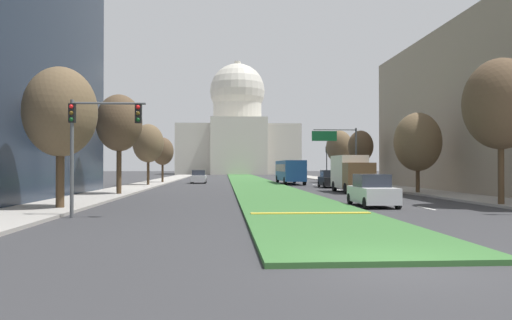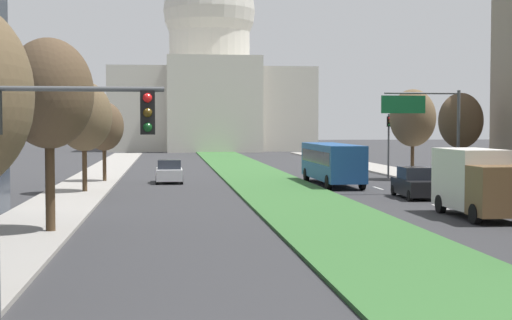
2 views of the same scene
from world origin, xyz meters
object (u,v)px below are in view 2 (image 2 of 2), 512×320
traffic_light_far_right (389,137)px  street_tree_left_distant (104,126)px  city_bus (332,160)px  street_tree_right_distant (413,118)px  street_tree_right_far (461,121)px  street_tree_left_far (84,117)px  box_truck_delivery (477,182)px  capitol_building (210,82)px  sedan_distant (169,172)px  overhead_guide_sign (431,120)px  sedan_midblock (416,184)px  street_tree_left_mid (49,94)px  traffic_light_near_left (40,155)px

traffic_light_far_right → street_tree_left_distant: 22.75m
city_bus → street_tree_right_distant: bearing=30.9°
street_tree_right_far → street_tree_left_far: bearing=-178.8°
box_truck_delivery → capitol_building: bearing=94.1°
street_tree_left_far → city_bus: (16.97, 5.06, -3.09)m
capitol_building → sedan_distant: (-7.21, -75.96, -10.81)m
overhead_guide_sign → sedan_midblock: (-1.65, -2.24, -3.77)m
capitol_building → sedan_midblock: size_ratio=7.10×
street_tree_right_far → street_tree_left_distant: street_tree_right_far is taller
street_tree_left_mid → sedan_midblock: (19.24, 13.00, -4.70)m
capitol_building → box_truck_delivery: 99.95m
street_tree_right_far → sedan_distant: 21.36m
traffic_light_far_right → street_tree_left_distant: size_ratio=0.86×
street_tree_left_far → street_tree_left_distant: bearing=86.7°
capitol_building → city_bus: (4.45, -79.30, -9.85)m
traffic_light_far_right → street_tree_left_mid: (-22.51, -29.88, 2.24)m
overhead_guide_sign → sedan_distant: bearing=144.8°
street_tree_left_mid → overhead_guide_sign: bearing=36.1°
street_tree_left_far → street_tree_right_distant: 26.18m
traffic_light_far_right → sedan_distant: (-17.77, -3.23, -2.50)m
street_tree_left_mid → street_tree_right_distant: 36.57m
capitol_building → street_tree_right_distant: bearing=-81.0°
street_tree_left_mid → street_tree_right_far: size_ratio=1.20×
street_tree_left_mid → sedan_midblock: bearing=34.1°
capitol_building → city_bus: size_ratio=3.05×
traffic_light_near_left → street_tree_left_far: 34.57m
street_tree_right_far → street_tree_right_distant: (-0.41, 8.97, 0.27)m
traffic_light_far_right → sedan_midblock: bearing=-101.0°
overhead_guide_sign → sedan_distant: 20.14m
street_tree_right_far → overhead_guide_sign: bearing=-133.4°
traffic_light_near_left → street_tree_right_far: 41.33m
traffic_light_far_right → box_truck_delivery: (-3.47, -26.48, -1.64)m
street_tree_left_far → box_truck_delivery: (19.62, -14.84, -3.18)m
capitol_building → overhead_guide_sign: bearing=-84.2°
street_tree_left_distant → traffic_light_far_right: bearing=6.8°
street_tree_left_mid → street_tree_right_distant: (23.82, 27.74, -0.70)m
capitol_building → street_tree_right_far: bearing=-81.7°
street_tree_left_distant → city_bus: bearing=-13.3°
street_tree_right_far → box_truck_delivery: size_ratio=1.01×
street_tree_left_far → street_tree_right_distant: bearing=21.3°
traffic_light_near_left → overhead_guide_sign: (18.67, 31.44, 0.83)m
traffic_light_near_left → street_tree_right_far: street_tree_right_far is taller
street_tree_left_mid → box_truck_delivery: street_tree_left_mid is taller
traffic_light_far_right → street_tree_left_distant: (-22.57, -2.69, 0.90)m
box_truck_delivery → street_tree_left_far: bearing=142.9°
street_tree_left_mid → street_tree_left_far: size_ratio=1.10×
traffic_light_near_left → sedan_midblock: bearing=59.8°
capitol_building → street_tree_left_distant: bearing=-99.0°
street_tree_right_far → box_truck_delivery: 16.48m
traffic_light_near_left → street_tree_left_mid: street_tree_left_mid is taller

